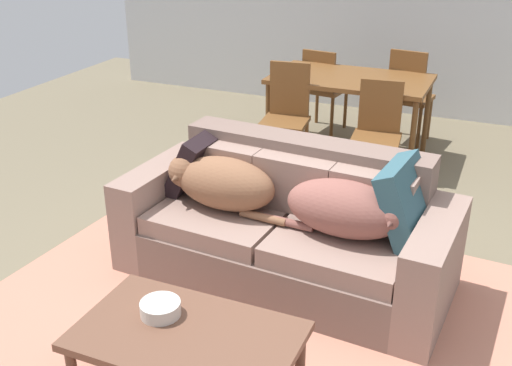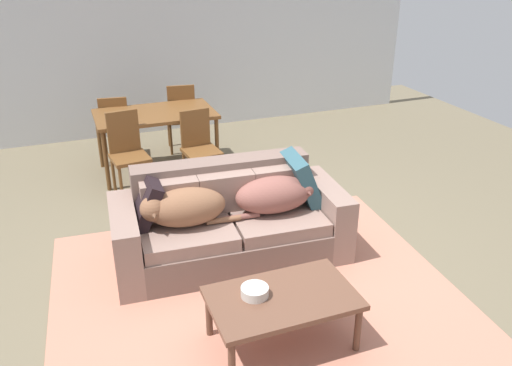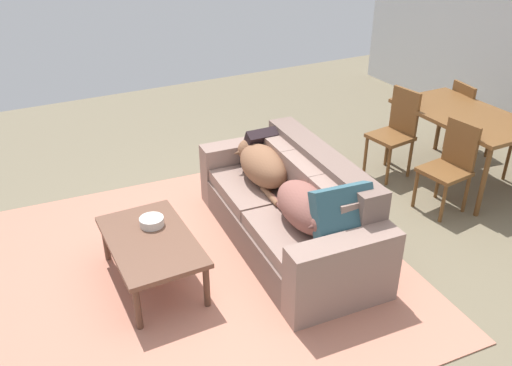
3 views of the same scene
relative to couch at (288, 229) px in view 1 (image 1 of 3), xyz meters
name	(u,v)px [view 1 (image 1 of 3)]	position (x,y,z in m)	size (l,w,h in m)	color
ground_plane	(318,298)	(0.28, -0.19, -0.33)	(10.00, 10.00, 0.00)	#71654D
area_rug	(228,354)	(0.00, -0.89, -0.32)	(3.29, 3.29, 0.01)	tan
couch	(288,229)	(0.00, 0.00, 0.00)	(2.14, 1.03, 0.85)	#755D54
dog_on_left_cushion	(221,182)	(-0.43, -0.08, 0.28)	(0.85, 0.41, 0.33)	brown
dog_on_right_cushion	(347,209)	(0.41, -0.12, 0.28)	(0.87, 0.42, 0.33)	brown
throw_pillow_by_left_arm	(194,163)	(-0.72, 0.10, 0.30)	(0.11, 0.42, 0.42)	black
throw_pillow_by_right_arm	(407,203)	(0.73, 0.01, 0.33)	(0.13, 0.48, 0.48)	#2F5460
coffee_table	(187,341)	(-0.02, -1.27, 0.04)	(1.04, 0.63, 0.42)	brown
bowl_on_coffee_table	(160,308)	(-0.20, -1.20, 0.13)	(0.20, 0.20, 0.07)	silver
dining_table	(350,84)	(-0.22, 2.22, 0.37)	(1.44, 0.85, 0.77)	brown
dining_chair_near_left	(286,112)	(-0.65, 1.69, 0.20)	(0.45, 0.45, 0.96)	brown
dining_chair_near_right	(377,130)	(0.18, 1.67, 0.16)	(0.44, 0.44, 0.89)	brown
dining_chair_far_left	(323,86)	(-0.66, 2.77, 0.17)	(0.45, 0.45, 0.88)	brown
dining_chair_far_right	(408,93)	(0.23, 2.76, 0.20)	(0.45, 0.45, 0.96)	brown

